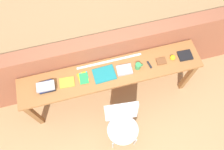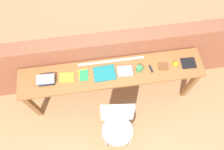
# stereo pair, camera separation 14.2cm
# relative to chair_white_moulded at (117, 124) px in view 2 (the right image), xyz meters

# --- Properties ---
(ground_plane) EXTENTS (40.00, 40.00, 0.00)m
(ground_plane) POSITION_rel_chair_white_moulded_xyz_m (0.00, 0.33, -0.53)
(ground_plane) COLOR tan
(brick_wall_back) EXTENTS (6.00, 0.20, 1.19)m
(brick_wall_back) POSITION_rel_chair_white_moulded_xyz_m (0.00, 0.97, 0.07)
(brick_wall_back) COLOR #935138
(brick_wall_back) RESTS_ON ground
(sideboard) EXTENTS (2.50, 0.44, 0.88)m
(sideboard) POSITION_rel_chair_white_moulded_xyz_m (0.00, 0.63, 0.21)
(sideboard) COLOR #996033
(sideboard) RESTS_ON ground
(chair_white_moulded) EXTENTS (0.48, 0.50, 0.89)m
(chair_white_moulded) POSITION_rel_chair_white_moulded_xyz_m (0.00, 0.00, 0.00)
(chair_white_moulded) COLOR silver
(chair_white_moulded) RESTS_ON ground
(book_stack_leftmost) EXTENTS (0.23, 0.16, 0.08)m
(book_stack_leftmost) POSITION_rel_chair_white_moulded_xyz_m (-0.85, 0.62, 0.39)
(book_stack_leftmost) COLOR black
(book_stack_leftmost) RESTS_ON sideboard
(magazine_cycling) EXTENTS (0.21, 0.16, 0.01)m
(magazine_cycling) POSITION_rel_chair_white_moulded_xyz_m (-0.59, 0.63, 0.36)
(magazine_cycling) COLOR gold
(magazine_cycling) RESTS_ON sideboard
(pamphlet_pile_colourful) EXTENTS (0.15, 0.19, 0.01)m
(pamphlet_pile_colourful) POSITION_rel_chair_white_moulded_xyz_m (-0.37, 0.64, 0.36)
(pamphlet_pile_colourful) COLOR #E5334C
(pamphlet_pile_colourful) RESTS_ON sideboard
(book_open_centre) EXTENTS (0.30, 0.23, 0.02)m
(book_open_centre) POSITION_rel_chair_white_moulded_xyz_m (-0.09, 0.62, 0.36)
(book_open_centre) COLOR #19757A
(book_open_centre) RESTS_ON sideboard
(book_grey_hardcover) EXTENTS (0.21, 0.16, 0.03)m
(book_grey_hardcover) POSITION_rel_chair_white_moulded_xyz_m (0.18, 0.61, 0.37)
(book_grey_hardcover) COLOR #9E9EA3
(book_grey_hardcover) RESTS_ON sideboard
(mug) EXTENTS (0.11, 0.08, 0.09)m
(mug) POSITION_rel_chair_white_moulded_xyz_m (0.37, 0.61, 0.40)
(mug) COLOR #338C4C
(mug) RESTS_ON sideboard
(multitool_folded) EXTENTS (0.04, 0.11, 0.02)m
(multitool_folded) POSITION_rel_chair_white_moulded_xyz_m (0.54, 0.60, 0.36)
(multitool_folded) COLOR black
(multitool_folded) RESTS_ON sideboard
(leather_journal_brown) EXTENTS (0.14, 0.11, 0.02)m
(leather_journal_brown) POSITION_rel_chair_white_moulded_xyz_m (0.71, 0.61, 0.37)
(leather_journal_brown) COLOR brown
(leather_journal_brown) RESTS_ON sideboard
(sports_ball_small) EXTENTS (0.07, 0.07, 0.07)m
(sports_ball_small) POSITION_rel_chair_white_moulded_xyz_m (0.87, 0.62, 0.39)
(sports_ball_small) COLOR yellow
(sports_ball_small) RESTS_ON sideboard
(book_repair_rightmost) EXTENTS (0.20, 0.16, 0.02)m
(book_repair_rightmost) POSITION_rel_chair_white_moulded_xyz_m (1.06, 0.61, 0.36)
(book_repair_rightmost) COLOR black
(book_repair_rightmost) RESTS_ON sideboard
(ruler_metal_back_edge) EXTENTS (0.91, 0.03, 0.00)m
(ruler_metal_back_edge) POSITION_rel_chair_white_moulded_xyz_m (0.02, 0.80, 0.35)
(ruler_metal_back_edge) COLOR silver
(ruler_metal_back_edge) RESTS_ON sideboard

